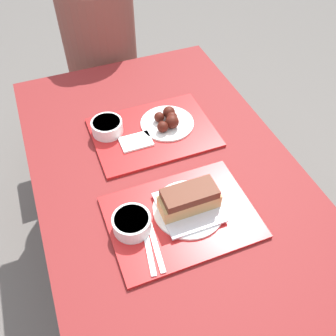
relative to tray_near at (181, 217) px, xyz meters
name	(u,v)px	position (x,y,z in m)	size (l,w,h in m)	color
ground_plane	(171,279)	(0.03, 0.15, -0.74)	(12.00, 12.00, 0.00)	#605B56
picnic_table	(172,198)	(0.03, 0.15, -0.10)	(0.89, 1.54, 0.74)	maroon
picnic_bench_far	(108,97)	(0.03, 1.14, -0.35)	(0.85, 0.28, 0.47)	maroon
tray_near	(181,217)	(0.00, 0.00, 0.00)	(0.45, 0.33, 0.01)	red
tray_far	(153,133)	(0.05, 0.40, 0.00)	(0.45, 0.33, 0.01)	red
bowl_coleslaw_near	(132,223)	(-0.15, 0.01, 0.03)	(0.12, 0.12, 0.05)	white
brisket_sandwich_plate	(188,203)	(0.03, 0.02, 0.04)	(0.23, 0.23, 0.09)	white
plastic_fork_near	(149,249)	(-0.13, -0.07, 0.01)	(0.04, 0.17, 0.00)	white
plastic_knife_near	(156,247)	(-0.11, -0.07, 0.01)	(0.03, 0.17, 0.00)	white
condiment_packet	(181,195)	(0.03, 0.07, 0.01)	(0.04, 0.03, 0.01)	#A59E93
bowl_coleslaw_far	(107,126)	(-0.11, 0.45, 0.03)	(0.12, 0.12, 0.05)	white
wings_plate_far	(168,121)	(0.11, 0.41, 0.03)	(0.21, 0.21, 0.06)	white
napkin_far	(136,142)	(-0.03, 0.36, 0.01)	(0.11, 0.08, 0.01)	white
person_seated_across	(98,32)	(0.03, 1.14, 0.04)	(0.36, 0.36, 0.76)	brown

